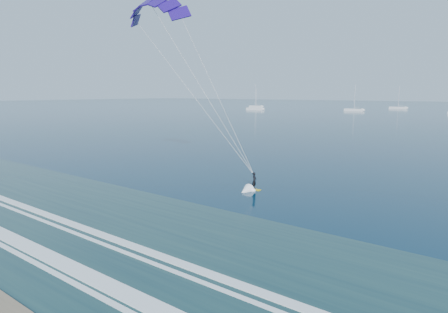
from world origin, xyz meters
The scene contains 5 objects.
kitesurfer_rig centered at (-1.74, 23.51, 9.88)m, with size 14.40×7.29×19.38m.
sailboat_0 centered at (-95.69, 173.64, 0.69)m, with size 10.24×2.40×13.72m.
sailboat_1 centered at (-49.42, 193.67, 0.69)m, with size 9.65×2.40×13.12m.
sailboat_2 centered at (-39.79, 236.92, 0.69)m, with size 9.63×2.40×12.85m.
sailboat_7 centered at (-114.49, 202.92, 0.68)m, with size 9.28×2.40×11.84m.
Camera 1 is at (23.76, -5.33, 9.36)m, focal length 32.00 mm.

